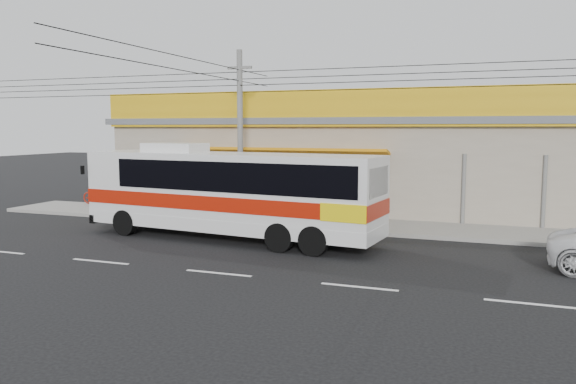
{
  "coord_description": "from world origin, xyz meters",
  "views": [
    {
      "loc": [
        7.07,
        -16.2,
        4.03
      ],
      "look_at": [
        0.42,
        2.0,
        1.82
      ],
      "focal_mm": 35.0,
      "sensor_mm": 36.0,
      "label": 1
    }
  ],
  "objects_px": {
    "coach_bus": "(232,189)",
    "motorbike_dark": "(144,200)",
    "utility_pole": "(240,81)",
    "motorbike_red": "(97,195)"
  },
  "relations": [
    {
      "from": "coach_bus",
      "to": "motorbike_dark",
      "type": "distance_m",
      "value": 8.13
    },
    {
      "from": "motorbike_dark",
      "to": "utility_pole",
      "type": "distance_m",
      "value": 7.81
    },
    {
      "from": "motorbike_dark",
      "to": "motorbike_red",
      "type": "bearing_deg",
      "value": 61.35
    },
    {
      "from": "coach_bus",
      "to": "motorbike_dark",
      "type": "relative_size",
      "value": 6.83
    },
    {
      "from": "motorbike_red",
      "to": "coach_bus",
      "type": "bearing_deg",
      "value": -112.14
    },
    {
      "from": "coach_bus",
      "to": "motorbike_red",
      "type": "relative_size",
      "value": 6.36
    },
    {
      "from": "motorbike_dark",
      "to": "utility_pole",
      "type": "bearing_deg",
      "value": -115.8
    },
    {
      "from": "coach_bus",
      "to": "motorbike_red",
      "type": "bearing_deg",
      "value": 159.1
    },
    {
      "from": "motorbike_red",
      "to": "utility_pole",
      "type": "relative_size",
      "value": 0.05
    },
    {
      "from": "coach_bus",
      "to": "utility_pole",
      "type": "xyz_separation_m",
      "value": [
        -1.15,
        3.17,
        4.09
      ]
    }
  ]
}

